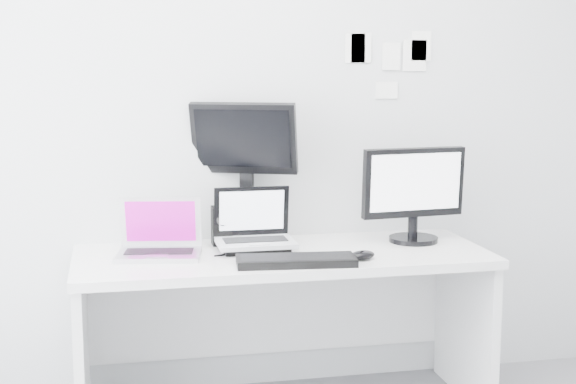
% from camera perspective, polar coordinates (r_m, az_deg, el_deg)
% --- Properties ---
extents(back_wall, '(3.60, 0.00, 3.60)m').
position_cam_1_polar(back_wall, '(3.95, -1.40, 5.83)').
color(back_wall, silver).
rests_on(back_wall, ground).
extents(desk, '(1.80, 0.70, 0.73)m').
position_cam_1_polar(desk, '(3.79, -0.36, -9.49)').
color(desk, silver).
rests_on(desk, ground).
extents(macbook, '(0.39, 0.32, 0.26)m').
position_cam_1_polar(macbook, '(3.61, -8.78, -2.36)').
color(macbook, silver).
rests_on(macbook, desk).
extents(speaker, '(0.11, 0.11, 0.18)m').
position_cam_1_polar(speaker, '(3.84, -4.52, -2.29)').
color(speaker, black).
rests_on(speaker, desk).
extents(dell_laptop, '(0.34, 0.27, 0.28)m').
position_cam_1_polar(dell_laptop, '(3.69, -2.21, -1.87)').
color(dell_laptop, '#B8BAC0').
rests_on(dell_laptop, desk).
extents(rear_monitor, '(0.52, 0.35, 0.66)m').
position_cam_1_polar(rear_monitor, '(3.89, -2.91, 1.51)').
color(rear_monitor, black).
rests_on(rear_monitor, desk).
extents(samsung_monitor, '(0.51, 0.28, 0.45)m').
position_cam_1_polar(samsung_monitor, '(3.91, 8.55, -0.10)').
color(samsung_monitor, black).
rests_on(samsung_monitor, desk).
extents(keyboard, '(0.50, 0.22, 0.03)m').
position_cam_1_polar(keyboard, '(3.47, 0.55, -4.67)').
color(keyboard, black).
rests_on(keyboard, desk).
extents(mouse, '(0.14, 0.11, 0.04)m').
position_cam_1_polar(mouse, '(3.57, 5.03, -4.28)').
color(mouse, black).
rests_on(mouse, desk).
extents(wall_note_0, '(0.10, 0.00, 0.14)m').
position_cam_1_polar(wall_note_0, '(4.04, 4.97, 9.70)').
color(wall_note_0, white).
rests_on(wall_note_0, back_wall).
extents(wall_note_1, '(0.09, 0.00, 0.13)m').
position_cam_1_polar(wall_note_1, '(4.09, 7.00, 9.10)').
color(wall_note_1, white).
rests_on(wall_note_1, back_wall).
extents(wall_note_2, '(0.10, 0.00, 0.14)m').
position_cam_1_polar(wall_note_2, '(4.14, 9.00, 9.74)').
color(wall_note_2, white).
rests_on(wall_note_2, back_wall).
extents(wall_note_3, '(0.11, 0.00, 0.08)m').
position_cam_1_polar(wall_note_3, '(4.08, 6.69, 6.86)').
color(wall_note_3, white).
rests_on(wall_note_3, back_wall).
extents(wall_note_4, '(0.12, 0.00, 0.15)m').
position_cam_1_polar(wall_note_4, '(4.13, 8.57, 9.12)').
color(wall_note_4, white).
rests_on(wall_note_4, back_wall).
extents(wall_note_5, '(0.10, 0.00, 0.14)m').
position_cam_1_polar(wall_note_5, '(4.03, 4.56, 9.68)').
color(wall_note_5, white).
rests_on(wall_note_5, back_wall).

